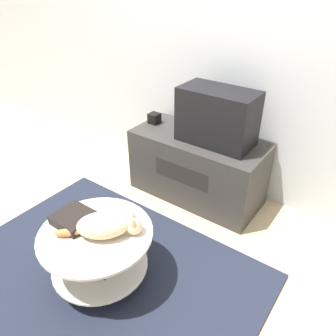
{
  "coord_description": "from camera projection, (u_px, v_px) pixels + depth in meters",
  "views": [
    {
      "loc": [
        1.22,
        -0.97,
        1.78
      ],
      "look_at": [
        0.11,
        0.55,
        0.6
      ],
      "focal_mm": 35.0,
      "sensor_mm": 36.0,
      "label": 1
    }
  ],
  "objects": [
    {
      "name": "tv_stand",
      "position": [
        197.0,
        167.0,
        2.83
      ],
      "size": [
        1.13,
        0.5,
        0.57
      ],
      "color": "#33302D",
      "rests_on": "ground_plane"
    },
    {
      "name": "cat",
      "position": [
        105.0,
        226.0,
        1.9
      ],
      "size": [
        0.42,
        0.37,
        0.14
      ],
      "rotation": [
        0.0,
        0.0,
        0.72
      ],
      "color": "beige",
      "rests_on": "coffee_table"
    },
    {
      "name": "rug",
      "position": [
        107.0,
        272.0,
        2.21
      ],
      "size": [
        2.01,
        1.39,
        0.02
      ],
      "color": "#1E2333",
      "rests_on": "ground_plane"
    },
    {
      "name": "tv",
      "position": [
        217.0,
        117.0,
        2.51
      ],
      "size": [
        0.59,
        0.31,
        0.43
      ],
      "color": "black",
      "rests_on": "tv_stand"
    },
    {
      "name": "wall_back",
      "position": [
        225.0,
        37.0,
        2.53
      ],
      "size": [
        8.0,
        0.05,
        2.6
      ],
      "color": "silver",
      "rests_on": "ground_plane"
    },
    {
      "name": "ground_plane",
      "position": [
        107.0,
        273.0,
        2.22
      ],
      "size": [
        12.0,
        12.0,
        0.0
      ],
      "primitive_type": "plane",
      "color": "tan"
    },
    {
      "name": "dvd_box",
      "position": [
        74.0,
        218.0,
        2.01
      ],
      "size": [
        0.23,
        0.22,
        0.06
      ],
      "color": "black",
      "rests_on": "coffee_table"
    },
    {
      "name": "speaker",
      "position": [
        154.0,
        118.0,
        2.91
      ],
      "size": [
        0.09,
        0.09,
        0.09
      ],
      "color": "black",
      "rests_on": "tv_stand"
    },
    {
      "name": "coffee_table",
      "position": [
        98.0,
        249.0,
        2.03
      ],
      "size": [
        0.69,
        0.69,
        0.4
      ],
      "color": "#B2B2B7",
      "rests_on": "rug"
    }
  ]
}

